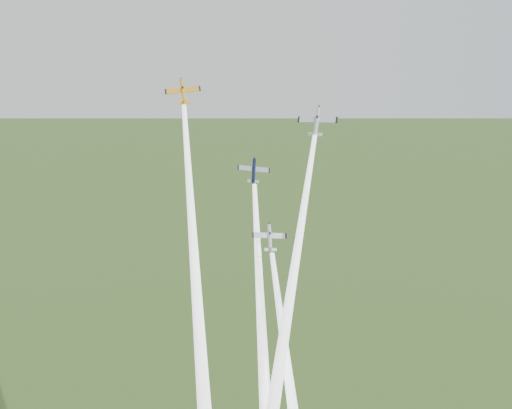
% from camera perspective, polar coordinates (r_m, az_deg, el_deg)
% --- Properties ---
extents(plane_yellow, '(8.28, 6.20, 6.92)m').
position_cam_1_polar(plane_yellow, '(131.60, -6.50, 9.93)').
color(plane_yellow, orange).
extents(smoke_trail_yellow, '(9.23, 44.68, 57.10)m').
position_cam_1_polar(smoke_trail_yellow, '(115.46, -5.41, -6.19)').
color(smoke_trail_yellow, white).
extents(plane_navy, '(7.26, 5.40, 6.76)m').
position_cam_1_polar(plane_navy, '(133.28, -0.20, 3.03)').
color(plane_navy, black).
extents(smoke_trail_navy, '(4.78, 36.79, 46.60)m').
position_cam_1_polar(smoke_trail_navy, '(122.89, 0.47, -10.34)').
color(smoke_trail_navy, white).
extents(plane_silver_right, '(9.48, 8.16, 7.41)m').
position_cam_1_polar(plane_silver_right, '(131.41, 5.45, 7.34)').
color(plane_silver_right, '#B7BDC6').
extents(smoke_trail_silver_right, '(15.06, 41.73, 54.57)m').
position_cam_1_polar(smoke_trail_silver_right, '(117.73, 3.05, -8.17)').
color(smoke_trail_silver_right, white).
extents(plane_silver_low, '(7.15, 6.17, 6.61)m').
position_cam_1_polar(plane_silver_low, '(123.31, 1.24, -2.96)').
color(plane_silver_low, silver).
extents(smoke_trail_silver_low, '(8.63, 34.18, 43.42)m').
position_cam_1_polar(smoke_trail_silver_low, '(117.05, 3.15, -16.65)').
color(smoke_trail_silver_low, white).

